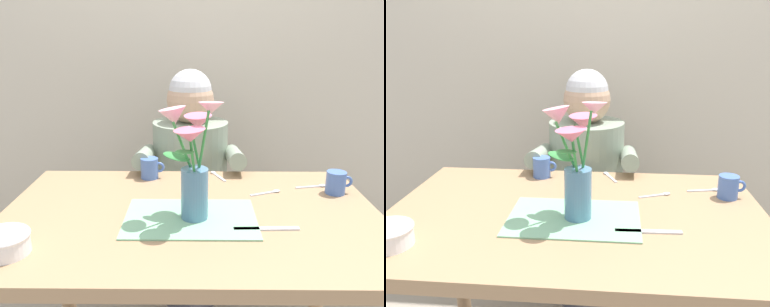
% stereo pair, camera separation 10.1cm
% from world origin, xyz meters
% --- Properties ---
extents(wood_panel_backdrop, '(4.00, 0.10, 2.50)m').
position_xyz_m(wood_panel_backdrop, '(0.00, 1.05, 1.25)').
color(wood_panel_backdrop, beige).
rests_on(wood_panel_backdrop, ground_plane).
extents(dining_table, '(1.20, 0.80, 0.74)m').
position_xyz_m(dining_table, '(0.00, 0.00, 0.64)').
color(dining_table, '#9E7A56').
rests_on(dining_table, ground_plane).
extents(seated_person, '(0.45, 0.47, 1.14)m').
position_xyz_m(seated_person, '(-0.01, 0.62, 0.56)').
color(seated_person, '#4C4C56').
rests_on(seated_person, ground_plane).
extents(striped_placemat, '(0.40, 0.28, 0.00)m').
position_xyz_m(striped_placemat, '(-0.00, -0.04, 0.74)').
color(striped_placemat, '#7AB289').
rests_on(striped_placemat, dining_table).
extents(flower_vase, '(0.20, 0.24, 0.36)m').
position_xyz_m(flower_vase, '(0.01, -0.04, 0.93)').
color(flower_vase, teal).
rests_on(flower_vase, dining_table).
extents(ceramic_bowl, '(0.14, 0.14, 0.06)m').
position_xyz_m(ceramic_bowl, '(-0.47, -0.25, 0.77)').
color(ceramic_bowl, white).
rests_on(ceramic_bowl, dining_table).
extents(dinner_knife, '(0.19, 0.02, 0.00)m').
position_xyz_m(dinner_knife, '(0.22, -0.11, 0.74)').
color(dinner_knife, silver).
rests_on(dinner_knife, dining_table).
extents(coffee_cup, '(0.09, 0.07, 0.08)m').
position_xyz_m(coffee_cup, '(-0.16, 0.32, 0.78)').
color(coffee_cup, '#476BB7').
rests_on(coffee_cup, dining_table).
extents(ceramic_mug, '(0.09, 0.07, 0.08)m').
position_xyz_m(ceramic_mug, '(0.51, 0.17, 0.78)').
color(ceramic_mug, '#476BB7').
rests_on(ceramic_mug, dining_table).
extents(spoon_0, '(0.12, 0.06, 0.01)m').
position_xyz_m(spoon_0, '(0.28, 0.17, 0.74)').
color(spoon_0, silver).
rests_on(spoon_0, dining_table).
extents(spoon_1, '(0.06, 0.12, 0.01)m').
position_xyz_m(spoon_1, '(0.10, 0.35, 0.74)').
color(spoon_1, silver).
rests_on(spoon_1, dining_table).
extents(spoon_2, '(0.06, 0.11, 0.01)m').
position_xyz_m(spoon_2, '(0.01, 0.15, 0.74)').
color(spoon_2, silver).
rests_on(spoon_2, dining_table).
extents(spoon_3, '(0.12, 0.04, 0.01)m').
position_xyz_m(spoon_3, '(0.46, 0.23, 0.74)').
color(spoon_3, silver).
rests_on(spoon_3, dining_table).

